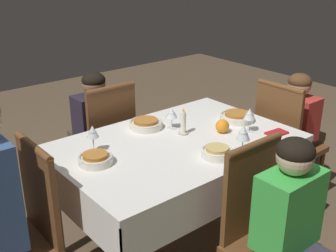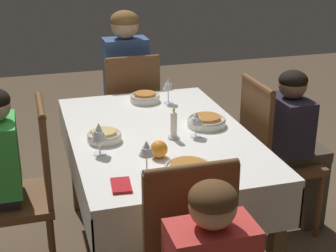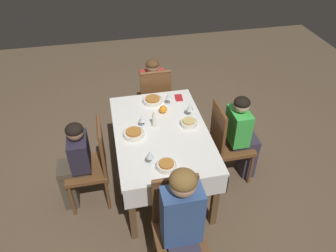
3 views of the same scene
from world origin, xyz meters
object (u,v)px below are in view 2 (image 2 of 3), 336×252
(bowl_north, at_px, (104,136))
(napkin_red_folded, at_px, (121,185))
(person_adult_denim, at_px, (125,84))
(wine_glass_west, at_px, (146,149))
(chair_east, at_px, (130,113))
(person_child_dark, at_px, (297,143))
(bowl_south, at_px, (206,121))
(wine_glass_south, at_px, (196,119))
(bowl_west, at_px, (189,170))
(wine_glass_east, at_px, (168,85))
(bowl_east, at_px, (145,97))
(orange_fruit, at_px, (159,149))
(dining_table, at_px, (159,148))
(candle_centerpiece, at_px, (174,127))
(wine_glass_north, at_px, (99,132))
(chair_south, at_px, (271,151))
(chair_north, at_px, (25,185))

(bowl_north, xyz_separation_m, napkin_red_folded, (-0.49, 0.01, -0.02))
(person_adult_denim, height_order, bowl_north, person_adult_denim)
(person_adult_denim, distance_m, wine_glass_west, 1.54)
(chair_east, distance_m, napkin_red_folded, 1.52)
(person_child_dark, bearing_deg, bowl_south, 94.76)
(wine_glass_west, bearing_deg, bowl_north, 16.92)
(wine_glass_south, height_order, napkin_red_folded, wine_glass_south)
(bowl_north, height_order, bowl_west, same)
(bowl_west, bearing_deg, wine_glass_east, -10.99)
(person_child_dark, xyz_separation_m, bowl_east, (0.44, 0.81, 0.22))
(wine_glass_south, distance_m, orange_fruit, 0.32)
(dining_table, height_order, candle_centerpiece, candle_centerpiece)
(wine_glass_west, bearing_deg, wine_glass_north, 34.17)
(chair_south, xyz_separation_m, bowl_east, (0.44, 0.64, 0.25))
(person_adult_denim, xyz_separation_m, bowl_east, (-0.58, -0.01, 0.08))
(wine_glass_west, distance_m, orange_fruit, 0.18)
(person_child_dark, distance_m, candle_centerpiece, 0.87)
(bowl_west, bearing_deg, person_adult_denim, -1.80)
(candle_centerpiece, bearing_deg, orange_fruit, 146.42)
(bowl_west, distance_m, wine_glass_south, 0.45)
(bowl_west, distance_m, bowl_south, 0.60)
(bowl_east, height_order, wine_glass_east, wine_glass_east)
(napkin_red_folded, bearing_deg, wine_glass_east, -26.51)
(chair_east, xyz_separation_m, candle_centerpiece, (-1.03, -0.01, 0.29))
(chair_south, relative_size, wine_glass_north, 6.02)
(wine_glass_east, relative_size, bowl_south, 0.75)
(wine_glass_north, xyz_separation_m, napkin_red_folded, (-0.35, -0.03, -0.10))
(person_adult_denim, relative_size, bowl_east, 6.75)
(candle_centerpiece, bearing_deg, wine_glass_north, 102.65)
(chair_north, distance_m, wine_glass_north, 0.53)
(dining_table, xyz_separation_m, orange_fruit, (-0.30, 0.08, 0.13))
(wine_glass_west, bearing_deg, bowl_east, -13.30)
(wine_glass_east, distance_m, wine_glass_south, 0.54)
(dining_table, xyz_separation_m, chair_north, (0.03, 0.69, -0.13))
(person_adult_denim, distance_m, bowl_north, 1.17)
(bowl_east, bearing_deg, wine_glass_north, 150.65)
(chair_south, height_order, wine_glass_west, chair_south)
(person_adult_denim, relative_size, orange_fruit, 14.73)
(orange_fruit, bearing_deg, napkin_red_folded, 136.18)
(chair_north, distance_m, person_child_dark, 1.56)
(bowl_north, relative_size, wine_glass_west, 1.14)
(person_adult_denim, distance_m, orange_fruit, 1.39)
(chair_north, distance_m, bowl_east, 0.92)
(person_child_dark, xyz_separation_m, wine_glass_south, (-0.17, 0.70, 0.29))
(dining_table, height_order, chair_south, chair_south)
(chair_east, distance_m, bowl_north, 1.05)
(wine_glass_west, xyz_separation_m, wine_glass_south, (0.33, -0.34, -0.01))
(bowl_east, distance_m, bowl_west, 1.01)
(dining_table, height_order, person_adult_denim, person_adult_denim)
(bowl_south, bearing_deg, wine_glass_west, 135.48)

